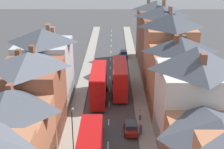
{
  "coord_description": "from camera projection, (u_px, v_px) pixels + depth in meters",
  "views": [
    {
      "loc": [
        0.7,
        -16.01,
        22.5
      ],
      "look_at": [
        0.39,
        39.77,
        1.5
      ],
      "focal_mm": 50.0,
      "sensor_mm": 36.0,
      "label": 1
    }
  ],
  "objects": [
    {
      "name": "pavement_left",
      "position": [
        83.0,
        85.0,
        58.48
      ],
      "size": [
        2.2,
        104.0,
        0.14
      ],
      "primitive_type": "cube",
      "color": "gray",
      "rests_on": "ground"
    },
    {
      "name": "pavement_right",
      "position": [
        137.0,
        85.0,
        58.43
      ],
      "size": [
        2.2,
        104.0,
        0.14
      ],
      "primitive_type": "cube",
      "color": "gray",
      "rests_on": "ground"
    },
    {
      "name": "centre_line_dashes",
      "position": [
        110.0,
        89.0,
        56.61
      ],
      "size": [
        0.14,
        97.8,
        0.01
      ],
      "color": "silver",
      "rests_on": "ground"
    },
    {
      "name": "terrace_row_left",
      "position": [
        7.0,
        131.0,
        31.82
      ],
      "size": [
        8.0,
        45.97,
        13.51
      ],
      "color": "beige",
      "rests_on": "ground"
    },
    {
      "name": "terrace_row_right",
      "position": [
        181.0,
        81.0,
        43.65
      ],
      "size": [
        8.0,
        70.36,
        14.09
      ],
      "color": "brown",
      "rests_on": "ground"
    },
    {
      "name": "double_decker_bus_mid_street",
      "position": [
        120.0,
        77.0,
        54.54
      ],
      "size": [
        2.74,
        10.8,
        5.3
      ],
      "color": "red",
      "rests_on": "ground"
    },
    {
      "name": "double_decker_bus_far_approaching",
      "position": [
        99.0,
        84.0,
        51.82
      ],
      "size": [
        2.74,
        10.8,
        5.3
      ],
      "color": "red",
      "rests_on": "ground"
    },
    {
      "name": "car_near_silver",
      "position": [
        131.0,
        128.0,
        42.39
      ],
      "size": [
        1.9,
        3.87,
        1.59
      ],
      "color": "maroon",
      "rests_on": "ground"
    },
    {
      "name": "car_parked_left_b",
      "position": [
        124.0,
        54.0,
        74.86
      ],
      "size": [
        1.9,
        4.29,
        1.61
      ],
      "color": "navy",
      "rests_on": "ground"
    },
    {
      "name": "car_far_grey",
      "position": [
        95.0,
        130.0,
        41.79
      ],
      "size": [
        1.9,
        4.48,
        1.68
      ],
      "color": "#144728",
      "rests_on": "ground"
    },
    {
      "name": "pedestrian_mid_left",
      "position": [
        141.0,
        129.0,
        41.67
      ],
      "size": [
        0.36,
        0.22,
        1.61
      ],
      "color": "#3D4256",
      "rests_on": "pavement_right"
    },
    {
      "name": "pedestrian_mid_right",
      "position": [
        140.0,
        114.0,
        45.48
      ],
      "size": [
        0.36,
        0.22,
        1.61
      ],
      "color": "#3D4256",
      "rests_on": "pavement_right"
    },
    {
      "name": "street_lamp",
      "position": [
        73.0,
        128.0,
        37.63
      ],
      "size": [
        0.2,
        1.12,
        5.5
      ],
      "color": "black",
      "rests_on": "ground"
    }
  ]
}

